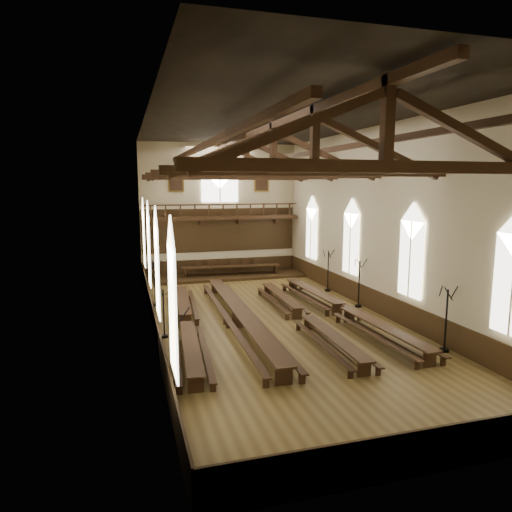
{
  "coord_description": "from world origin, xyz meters",
  "views": [
    {
      "loc": [
        -7.09,
        -21.45,
        6.9
      ],
      "look_at": [
        -0.44,
        1.5,
        3.16
      ],
      "focal_mm": 32.0,
      "sensor_mm": 36.0,
      "label": 1
    }
  ],
  "objects_px": {
    "refectory_row_c": "(303,315)",
    "refectory_row_b": "(240,314)",
    "refectory_row_d": "(343,309)",
    "refectory_row_a": "(187,321)",
    "candelabrum_left_mid": "(164,322)",
    "dais": "(231,276)",
    "candelabrum_left_far": "(155,292)",
    "candelabrum_left_near": "(177,362)",
    "candelabrum_right_mid": "(359,292)",
    "candelabrum_right_near": "(445,332)",
    "candelabrum_right_far": "(328,279)",
    "high_table": "(231,267)"
  },
  "relations": [
    {
      "from": "refectory_row_c",
      "to": "refectory_row_b",
      "type": "bearing_deg",
      "value": 167.39
    },
    {
      "from": "refectory_row_c",
      "to": "refectory_row_d",
      "type": "xyz_separation_m",
      "value": [
        2.34,
        0.33,
        0.04
      ]
    },
    {
      "from": "refectory_row_a",
      "to": "candelabrum_left_mid",
      "type": "relative_size",
      "value": 5.81
    },
    {
      "from": "refectory_row_d",
      "to": "candelabrum_left_mid",
      "type": "distance_m",
      "value": 9.2
    },
    {
      "from": "dais",
      "to": "candelabrum_left_far",
      "type": "xyz_separation_m",
      "value": [
        -6.03,
        -6.67,
        0.72
      ]
    },
    {
      "from": "refectory_row_c",
      "to": "candelabrum_left_near",
      "type": "xyz_separation_m",
      "value": [
        -6.85,
        -5.35,
        0.37
      ]
    },
    {
      "from": "candelabrum_right_mid",
      "to": "refectory_row_a",
      "type": "bearing_deg",
      "value": -170.28
    },
    {
      "from": "refectory_row_c",
      "to": "dais",
      "type": "height_order",
      "value": "refectory_row_c"
    },
    {
      "from": "refectory_row_a",
      "to": "candelabrum_right_mid",
      "type": "xyz_separation_m",
      "value": [
        9.99,
        1.71,
        0.36
      ]
    },
    {
      "from": "dais",
      "to": "candelabrum_right_near",
      "type": "bearing_deg",
      "value": -73.87
    },
    {
      "from": "refectory_row_d",
      "to": "candelabrum_left_far",
      "type": "bearing_deg",
      "value": 149.64
    },
    {
      "from": "candelabrum_right_far",
      "to": "refectory_row_b",
      "type": "bearing_deg",
      "value": -142.7
    },
    {
      "from": "high_table",
      "to": "candelabrum_right_far",
      "type": "relative_size",
      "value": 2.71
    },
    {
      "from": "refectory_row_b",
      "to": "candelabrum_right_near",
      "type": "bearing_deg",
      "value": -38.5
    },
    {
      "from": "dais",
      "to": "high_table",
      "type": "relative_size",
      "value": 1.54
    },
    {
      "from": "refectory_row_a",
      "to": "refectory_row_d",
      "type": "distance_m",
      "value": 8.09
    },
    {
      "from": "dais",
      "to": "candelabrum_right_near",
      "type": "relative_size",
      "value": 4.07
    },
    {
      "from": "candelabrum_right_near",
      "to": "candelabrum_right_far",
      "type": "relative_size",
      "value": 1.02
    },
    {
      "from": "refectory_row_c",
      "to": "refectory_row_a",
      "type": "bearing_deg",
      "value": 175.32
    },
    {
      "from": "refectory_row_a",
      "to": "dais",
      "type": "relative_size",
      "value": 1.21
    },
    {
      "from": "dais",
      "to": "candelabrum_right_mid",
      "type": "bearing_deg",
      "value": -63.58
    },
    {
      "from": "refectory_row_d",
      "to": "candelabrum_right_near",
      "type": "bearing_deg",
      "value": -70.77
    },
    {
      "from": "candelabrum_left_far",
      "to": "candelabrum_left_near",
      "type": "bearing_deg",
      "value": -90.0
    },
    {
      "from": "high_table",
      "to": "candelabrum_left_near",
      "type": "bearing_deg",
      "value": -108.77
    },
    {
      "from": "candelabrum_left_far",
      "to": "candelabrum_right_mid",
      "type": "bearing_deg",
      "value": -17.67
    },
    {
      "from": "high_table",
      "to": "candelabrum_right_mid",
      "type": "distance_m",
      "value": 11.4
    },
    {
      "from": "refectory_row_b",
      "to": "candelabrum_left_mid",
      "type": "xyz_separation_m",
      "value": [
        -3.77,
        -0.77,
        0.14
      ]
    },
    {
      "from": "refectory_row_b",
      "to": "candelabrum_left_mid",
      "type": "height_order",
      "value": "candelabrum_left_mid"
    },
    {
      "from": "refectory_row_d",
      "to": "candelabrum_left_mid",
      "type": "bearing_deg",
      "value": -177.43
    },
    {
      "from": "refectory_row_d",
      "to": "candelabrum_right_near",
      "type": "relative_size",
      "value": 5.07
    },
    {
      "from": "refectory_row_a",
      "to": "high_table",
      "type": "bearing_deg",
      "value": 67.55
    },
    {
      "from": "candelabrum_left_near",
      "to": "candelabrum_left_mid",
      "type": "relative_size",
      "value": 1.18
    },
    {
      "from": "refectory_row_a",
      "to": "candelabrum_left_mid",
      "type": "distance_m",
      "value": 1.25
    },
    {
      "from": "refectory_row_b",
      "to": "dais",
      "type": "bearing_deg",
      "value": 79.05
    },
    {
      "from": "refectory_row_b",
      "to": "refectory_row_d",
      "type": "distance_m",
      "value": 5.44
    },
    {
      "from": "refectory_row_a",
      "to": "candelabrum_left_far",
      "type": "height_order",
      "value": "candelabrum_left_far"
    },
    {
      "from": "candelabrum_right_far",
      "to": "candelabrum_left_near",
      "type": "bearing_deg",
      "value": -133.66
    },
    {
      "from": "high_table",
      "to": "candelabrum_right_far",
      "type": "xyz_separation_m",
      "value": [
        5.07,
        -6.11,
        0.05
      ]
    },
    {
      "from": "candelabrum_left_near",
      "to": "candelabrum_right_mid",
      "type": "bearing_deg",
      "value": 34.17
    },
    {
      "from": "refectory_row_b",
      "to": "candelabrum_right_near",
      "type": "height_order",
      "value": "candelabrum_right_near"
    },
    {
      "from": "refectory_row_d",
      "to": "candelabrum_left_near",
      "type": "height_order",
      "value": "candelabrum_left_near"
    },
    {
      "from": "candelabrum_left_far",
      "to": "refectory_row_d",
      "type": "bearing_deg",
      "value": -30.36
    },
    {
      "from": "high_table",
      "to": "candelabrum_right_near",
      "type": "distance_m",
      "value": 18.25
    },
    {
      "from": "candelabrum_right_far",
      "to": "high_table",
      "type": "bearing_deg",
      "value": 129.68
    },
    {
      "from": "dais",
      "to": "candelabrum_right_mid",
      "type": "distance_m",
      "value": 11.42
    },
    {
      "from": "refectory_row_b",
      "to": "dais",
      "type": "distance_m",
      "value": 11.93
    },
    {
      "from": "dais",
      "to": "candelabrum_left_mid",
      "type": "distance_m",
      "value": 13.86
    },
    {
      "from": "refectory_row_b",
      "to": "candelabrum_right_mid",
      "type": "bearing_deg",
      "value": 11.51
    },
    {
      "from": "dais",
      "to": "candelabrum_right_mid",
      "type": "xyz_separation_m",
      "value": [
        5.07,
        -10.21,
        0.75
      ]
    },
    {
      "from": "candelabrum_left_mid",
      "to": "candelabrum_right_mid",
      "type": "distance_m",
      "value": 11.33
    }
  ]
}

